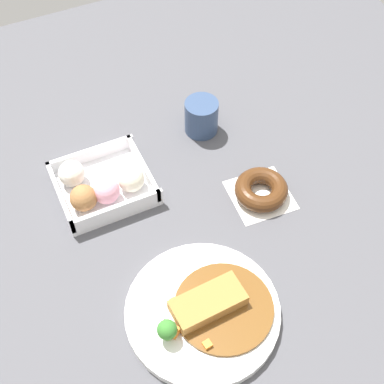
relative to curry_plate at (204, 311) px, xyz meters
name	(u,v)px	position (x,y,z in m)	size (l,w,h in m)	color
ground_plane	(183,248)	(0.02, 0.13, -0.01)	(1.60, 1.60, 0.00)	#4C4C51
curry_plate	(204,311)	(0.00, 0.00, 0.00)	(0.26, 0.26, 0.06)	white
donut_box	(101,185)	(-0.07, 0.32, 0.01)	(0.18, 0.16, 0.06)	white
chocolate_ring_donut	(261,190)	(0.21, 0.18, 0.00)	(0.12, 0.12, 0.04)	white
coffee_mug	(201,117)	(0.18, 0.39, 0.02)	(0.07, 0.07, 0.08)	#33476B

